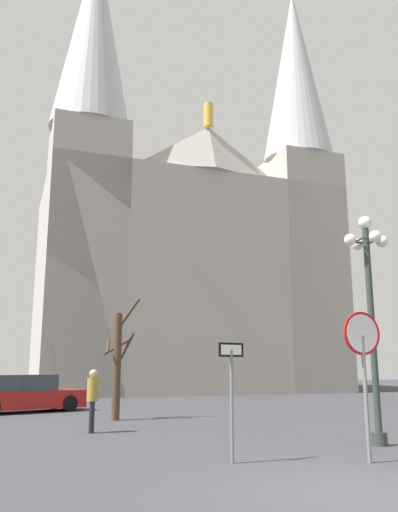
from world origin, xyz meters
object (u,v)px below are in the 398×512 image
at_px(cathedral, 188,251).
at_px(parked_car_near_red, 24,395).
at_px(stop_sign, 363,354).
at_px(bare_tree, 118,362).
at_px(one_way_arrow_sign, 232,385).
at_px(street_lamp, 370,300).
at_px(pedestrian_walking, 93,394).

bearing_deg(cathedral, parked_car_near_red, -121.64).
relative_size(stop_sign, parked_car_near_red, 0.59).
bearing_deg(bare_tree, one_way_arrow_sign, -78.60).
xyz_separation_m(street_lamp, pedestrian_walking, (-6.53, 3.77, -2.35)).
bearing_deg(street_lamp, stop_sign, -124.50).
height_order(parked_car_near_red, pedestrian_walking, pedestrian_walking).
xyz_separation_m(one_way_arrow_sign, parked_car_near_red, (-5.25, 12.59, -0.75)).
bearing_deg(cathedral, one_way_arrow_sign, -98.68).
bearing_deg(bare_tree, street_lamp, -51.75).
height_order(street_lamp, parked_car_near_red, street_lamp).
relative_size(one_way_arrow_sign, bare_tree, 0.54).
relative_size(one_way_arrow_sign, parked_car_near_red, 0.46).
bearing_deg(cathedral, bare_tree, -107.32).
relative_size(stop_sign, pedestrian_walking, 1.68).
height_order(cathedral, parked_car_near_red, cathedral).
xyz_separation_m(street_lamp, bare_tree, (-5.68, 7.21, -1.43)).
relative_size(cathedral, stop_sign, 11.63).
distance_m(bare_tree, parked_car_near_red, 5.38).
bearing_deg(street_lamp, pedestrian_walking, 150.02).
height_order(stop_sign, one_way_arrow_sign, stop_sign).
bearing_deg(one_way_arrow_sign, pedestrian_walking, 116.31).
distance_m(street_lamp, pedestrian_walking, 7.89).
height_order(one_way_arrow_sign, parked_car_near_red, one_way_arrow_sign).
bearing_deg(pedestrian_walking, cathedral, 73.21).
bearing_deg(bare_tree, parked_car_near_red, 131.96).
bearing_deg(street_lamp, parked_car_near_red, 129.59).
relative_size(stop_sign, street_lamp, 0.52).
relative_size(cathedral, pedestrian_walking, 19.50).
bearing_deg(street_lamp, cathedral, 89.24).
xyz_separation_m(parked_car_near_red, pedestrian_walking, (2.65, -7.33, 0.35)).
height_order(bare_tree, pedestrian_walking, bare_tree).
height_order(one_way_arrow_sign, bare_tree, bare_tree).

